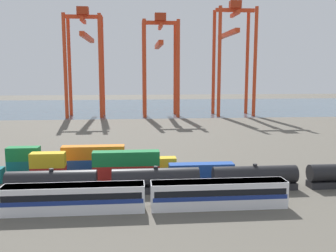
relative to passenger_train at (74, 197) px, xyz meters
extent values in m
plane|color=#5B564C|center=(5.14, 59.63, -2.14)|extent=(420.00, 420.00, 0.00)
cube|color=#475B6B|center=(5.14, 158.43, -2.14)|extent=(400.00, 110.00, 0.01)
cube|color=silver|center=(0.00, 0.00, -0.19)|extent=(19.62, 3.10, 3.90)
cube|color=navy|center=(0.00, 0.00, -0.29)|extent=(19.22, 3.14, 0.64)
cube|color=black|center=(0.00, 0.00, 0.49)|extent=(18.83, 3.13, 0.90)
cube|color=slate|center=(0.00, 0.00, 1.58)|extent=(19.42, 2.85, 0.36)
cube|color=silver|center=(20.52, 0.00, -0.19)|extent=(19.62, 3.10, 3.90)
cube|color=navy|center=(20.52, 0.00, -0.29)|extent=(19.22, 3.14, 0.64)
cube|color=black|center=(20.52, 0.00, 0.49)|extent=(18.83, 3.13, 0.90)
cube|color=slate|center=(20.52, 0.00, 1.58)|extent=(19.42, 2.85, 0.36)
cube|color=#232326|center=(-4.67, 7.62, -1.59)|extent=(14.08, 2.50, 1.10)
cylinder|color=black|center=(-4.67, 7.62, 0.40)|extent=(14.08, 2.89, 2.89)
cylinder|color=black|center=(-4.67, 7.62, 2.02)|extent=(0.70, 0.70, 0.36)
cube|color=#232326|center=(11.83, 7.62, -1.59)|extent=(14.08, 2.50, 1.10)
cylinder|color=black|center=(11.83, 7.62, 0.40)|extent=(14.08, 2.89, 2.89)
cylinder|color=black|center=(11.83, 7.62, 2.02)|extent=(0.70, 0.70, 0.36)
cube|color=#232326|center=(28.33, 7.62, -1.59)|extent=(14.08, 2.50, 1.10)
cylinder|color=black|center=(28.33, 7.62, 0.40)|extent=(14.08, 2.89, 2.89)
cylinder|color=black|center=(28.33, 7.62, 2.02)|extent=(0.70, 0.70, 0.36)
cube|color=#AD211C|center=(-6.99, 15.62, -0.84)|extent=(6.04, 2.44, 2.60)
cube|color=gold|center=(-6.99, 15.62, 1.76)|extent=(6.04, 2.44, 2.60)
cube|color=#AD211C|center=(6.90, 15.62, -0.84)|extent=(12.10, 2.44, 2.60)
cube|color=#197538|center=(6.90, 15.62, 1.76)|extent=(12.10, 2.44, 2.60)
cube|color=#1C4299|center=(20.79, 15.62, -0.84)|extent=(12.10, 2.44, 2.60)
cube|color=#146066|center=(-12.83, 21.17, -0.84)|extent=(6.04, 2.44, 2.60)
cube|color=#197538|center=(-12.83, 21.17, 1.76)|extent=(6.04, 2.44, 2.60)
cube|color=#1C4299|center=(0.39, 21.17, -0.84)|extent=(12.10, 2.44, 2.60)
cube|color=orange|center=(0.39, 21.17, 1.76)|extent=(12.10, 2.44, 2.60)
cube|color=gold|center=(13.62, 21.17, -0.84)|extent=(6.04, 2.44, 2.60)
cylinder|color=red|center=(-20.15, 109.18, 19.60)|extent=(1.50, 1.50, 43.49)
cylinder|color=red|center=(-5.61, 109.18, 19.60)|extent=(1.50, 1.50, 43.49)
cylinder|color=red|center=(-20.15, 119.68, 19.60)|extent=(1.50, 1.50, 43.49)
cylinder|color=red|center=(-5.61, 119.68, 19.60)|extent=(1.50, 1.50, 43.49)
cube|color=red|center=(-12.88, 114.43, 40.55)|extent=(16.14, 1.20, 1.60)
cube|color=red|center=(-12.88, 114.43, 38.95)|extent=(1.20, 12.10, 1.60)
cube|color=red|center=(-12.88, 128.16, 33.06)|extent=(2.00, 39.23, 2.00)
cube|color=#9F2C14|center=(-12.88, 114.43, 42.95)|extent=(4.80, 4.00, 3.20)
cylinder|color=red|center=(12.92, 108.58, 18.53)|extent=(1.50, 1.50, 41.35)
cylinder|color=red|center=(27.26, 108.58, 18.53)|extent=(1.50, 1.50, 41.35)
cylinder|color=red|center=(12.92, 120.28, 18.53)|extent=(1.50, 1.50, 41.35)
cylinder|color=red|center=(27.26, 120.28, 18.53)|extent=(1.50, 1.50, 41.35)
cube|color=red|center=(20.09, 114.43, 38.41)|extent=(15.94, 1.20, 1.60)
cube|color=red|center=(20.09, 114.43, 36.81)|extent=(1.20, 13.30, 1.60)
cube|color=red|center=(20.09, 125.87, 29.80)|extent=(2.00, 32.67, 2.00)
cube|color=#9F2C14|center=(20.09, 114.43, 40.81)|extent=(4.80, 4.00, 3.20)
cylinder|color=red|center=(45.16, 108.70, 21.40)|extent=(1.50, 1.50, 47.09)
cylinder|color=red|center=(60.96, 108.70, 21.40)|extent=(1.50, 1.50, 47.09)
cylinder|color=red|center=(45.16, 120.16, 21.40)|extent=(1.50, 1.50, 47.09)
cylinder|color=red|center=(60.96, 120.16, 21.40)|extent=(1.50, 1.50, 47.09)
cube|color=red|center=(53.06, 114.43, 44.15)|extent=(17.40, 1.20, 1.60)
cube|color=red|center=(53.06, 114.43, 42.55)|extent=(1.20, 13.07, 1.60)
cube|color=red|center=(53.06, 126.32, 35.11)|extent=(2.00, 33.98, 2.00)
cube|color=#9F2C14|center=(53.06, 114.43, 46.55)|extent=(4.80, 4.00, 3.20)
camera|label=1|loc=(8.60, -50.66, 17.30)|focal=39.67mm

